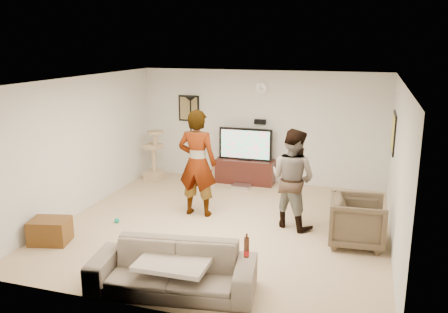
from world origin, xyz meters
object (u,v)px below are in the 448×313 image
(tv_stand, at_px, (245,171))
(armchair, at_px, (357,221))
(person_left, at_px, (197,163))
(person_right, at_px, (293,178))
(beer_bottle, at_px, (247,247))
(sofa, at_px, (173,269))
(tv, at_px, (246,144))
(cat_tree, at_px, (154,155))
(floor_lamp, at_px, (191,138))
(side_table, at_px, (50,231))

(tv_stand, bearing_deg, armchair, -46.46)
(person_left, xyz_separation_m, person_right, (1.73, -0.04, -0.12))
(beer_bottle, bearing_deg, person_left, 121.46)
(tv_stand, xyz_separation_m, armchair, (2.50, -2.63, 0.11))
(sofa, height_order, beer_bottle, beer_bottle)
(tv, bearing_deg, beer_bottle, -74.99)
(cat_tree, bearing_deg, person_left, -45.54)
(tv, relative_size, cat_tree, 1.03)
(sofa, relative_size, beer_bottle, 8.38)
(armchair, bearing_deg, tv_stand, 39.60)
(floor_lamp, relative_size, sofa, 0.91)
(armchair, bearing_deg, floor_lamp, 51.29)
(floor_lamp, xyz_separation_m, person_left, (0.96, -2.15, 0.02))
(armchair, relative_size, side_table, 1.43)
(person_right, bearing_deg, cat_tree, -3.33)
(tv_stand, relative_size, tv, 1.09)
(side_table, bearing_deg, sofa, -17.41)
(tv_stand, distance_m, tv, 0.63)
(tv_stand, height_order, armchair, armchair)
(beer_bottle, bearing_deg, tv, 105.01)
(tv, distance_m, person_left, 2.18)
(tv, bearing_deg, floor_lamp, 179.92)
(tv, relative_size, person_left, 0.61)
(person_right, xyz_separation_m, side_table, (-3.53, -1.83, -0.66))
(tv, height_order, side_table, tv)
(floor_lamp, distance_m, side_table, 4.18)
(sofa, bearing_deg, armchair, 35.90)
(sofa, bearing_deg, cat_tree, 109.76)
(tv, height_order, beer_bottle, tv)
(cat_tree, distance_m, person_right, 3.92)
(sofa, height_order, armchair, armchair)
(person_left, xyz_separation_m, beer_bottle, (1.61, -2.64, -0.24))
(tv_stand, height_order, side_table, tv_stand)
(floor_lamp, bearing_deg, person_right, -39.05)
(sofa, distance_m, side_table, 2.56)
(cat_tree, relative_size, person_right, 0.68)
(floor_lamp, xyz_separation_m, beer_bottle, (2.58, -4.79, -0.22))
(cat_tree, xyz_separation_m, person_right, (3.47, -1.81, 0.28))
(cat_tree, bearing_deg, tv_stand, 10.39)
(sofa, xyz_separation_m, beer_bottle, (0.96, 0.00, 0.43))
(tv, height_order, person_right, person_right)
(person_left, xyz_separation_m, side_table, (-1.79, -1.87, -0.78))
(beer_bottle, xyz_separation_m, armchair, (1.22, 2.15, -0.35))
(armchair, bearing_deg, beer_bottle, 146.51)
(cat_tree, xyz_separation_m, armchair, (4.57, -2.25, -0.19))
(floor_lamp, relative_size, side_table, 3.24)
(tv, bearing_deg, armchair, -46.46)
(sofa, xyz_separation_m, side_table, (-2.44, 0.77, -0.11))
(tv, bearing_deg, cat_tree, -169.61)
(beer_bottle, relative_size, armchair, 0.30)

